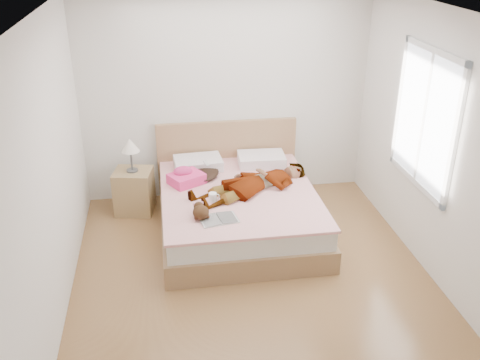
{
  "coord_description": "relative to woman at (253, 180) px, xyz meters",
  "views": [
    {
      "loc": [
        -0.81,
        -4.41,
        3.24
      ],
      "look_at": [
        0.0,
        0.85,
        0.7
      ],
      "focal_mm": 40.0,
      "sensor_mm": 36.0,
      "label": 1
    }
  ],
  "objects": [
    {
      "name": "ground",
      "position": [
        -0.18,
        -1.01,
        -0.62
      ],
      "size": [
        4.0,
        4.0,
        0.0
      ],
      "primitive_type": "plane",
      "color": "#502F19",
      "rests_on": "ground"
    },
    {
      "name": "woman",
      "position": [
        0.0,
        0.0,
        0.0
      ],
      "size": [
        1.63,
        1.2,
        0.21
      ],
      "primitive_type": "imported",
      "rotation": [
        0.0,
        0.0,
        -1.11
      ],
      "color": "white",
      "rests_on": "bed"
    },
    {
      "name": "hair",
      "position": [
        -0.57,
        0.45,
        -0.07
      ],
      "size": [
        0.48,
        0.57,
        0.08
      ],
      "primitive_type": "ellipsoid",
      "rotation": [
        0.0,
        0.0,
        -0.07
      ],
      "color": "black",
      "rests_on": "bed"
    },
    {
      "name": "phone",
      "position": [
        -0.5,
        0.4,
        0.07
      ],
      "size": [
        0.08,
        0.1,
        0.05
      ],
      "primitive_type": "cube",
      "rotation": [
        0.44,
        0.0,
        0.46
      ],
      "color": "silver",
      "rests_on": "bed"
    },
    {
      "name": "room_shell",
      "position": [
        1.59,
        -0.71,
        0.88
      ],
      "size": [
        4.0,
        4.0,
        4.0
      ],
      "color": "white",
      "rests_on": "ground"
    },
    {
      "name": "bed",
      "position": [
        -0.18,
        0.03,
        -0.34
      ],
      "size": [
        1.8,
        2.08,
        1.0
      ],
      "color": "olive",
      "rests_on": "ground"
    },
    {
      "name": "towel",
      "position": [
        -0.76,
        0.25,
        -0.03
      ],
      "size": [
        0.47,
        0.45,
        0.2
      ],
      "color": "#F84391",
      "rests_on": "bed"
    },
    {
      "name": "magazine",
      "position": [
        -0.48,
        -0.67,
        -0.1
      ],
      "size": [
        0.42,
        0.31,
        0.02
      ],
      "color": "silver",
      "rests_on": "bed"
    },
    {
      "name": "coffee_mug",
      "position": [
        -0.49,
        -0.25,
        -0.06
      ],
      "size": [
        0.13,
        0.09,
        0.1
      ],
      "color": "white",
      "rests_on": "bed"
    },
    {
      "name": "plush_toy",
      "position": [
        -0.66,
        -0.6,
        -0.03
      ],
      "size": [
        0.19,
        0.27,
        0.14
      ],
      "color": "black",
      "rests_on": "bed"
    },
    {
      "name": "nightstand",
      "position": [
        -1.38,
        0.61,
        -0.3
      ],
      "size": [
        0.52,
        0.48,
        0.97
      ],
      "color": "olive",
      "rests_on": "ground"
    }
  ]
}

